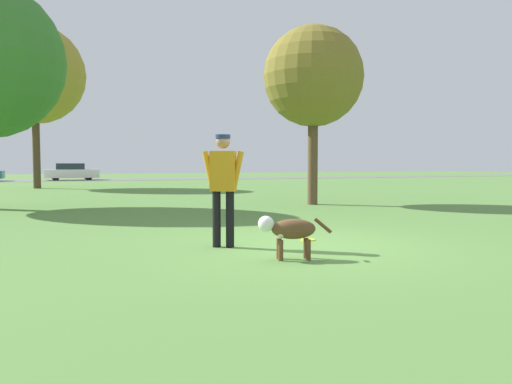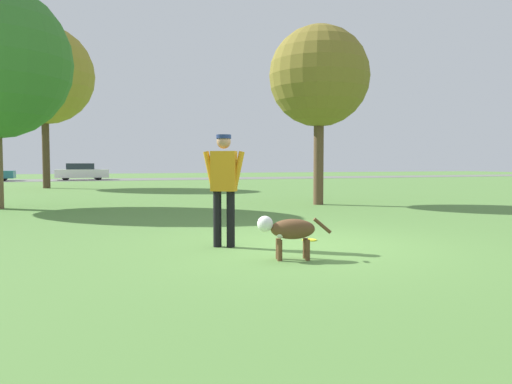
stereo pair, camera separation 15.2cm
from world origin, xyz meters
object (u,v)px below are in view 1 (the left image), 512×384
person (223,181)px  parked_car_white (71,172)px  frisbee (308,240)px  dog (289,230)px  tree_near_right (313,77)px  tree_far_left (34,74)px

person → parked_car_white: person is taller
person → parked_car_white: (-1.56, 34.30, -0.40)m
frisbee → parked_car_white: parked_car_white is taller
dog → parked_car_white: 35.66m
dog → parked_car_white: bearing=-71.5°
tree_near_right → tree_far_left: size_ratio=0.66×
person → tree_near_right: tree_near_right is taller
person → dog: bearing=-38.9°
tree_near_right → tree_far_left: tree_far_left is taller
frisbee → tree_near_right: bearing=61.5°
person → frisbee: (1.56, 0.14, -1.04)m
person → frisbee: size_ratio=7.17×
dog → frisbee: 1.82m
dog → tree_near_right: tree_near_right is taller
parked_car_white → tree_near_right: bearing=-77.0°
tree_far_left → parked_car_white: 14.23m
tree_near_right → parked_car_white: size_ratio=1.41×
dog → tree_far_left: (-4.05, 22.54, 5.55)m
person → tree_near_right: (5.17, 6.78, 3.01)m
person → parked_car_white: 34.34m
person → dog: person is taller
frisbee → dog: bearing=-125.8°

